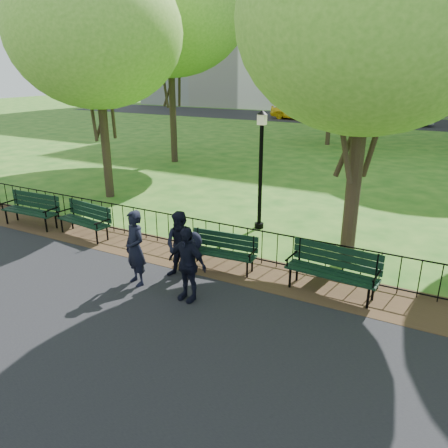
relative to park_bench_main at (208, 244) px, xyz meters
The scene contains 19 objects.
ground 1.41m from the park_bench_main, 104.82° to the right, with size 120.00×120.00×0.00m, color #205A17.
asphalt_path 4.68m from the park_bench_main, 94.02° to the right, with size 60.00×9.20×0.01m, color black.
dirt_strip 0.73m from the park_bench_main, 140.06° to the left, with size 60.00×1.60×0.01m, color #382917.
far_street 33.78m from the park_bench_main, 90.55° to the left, with size 70.00×9.00×0.01m, color black.
iron_fence 0.85m from the park_bench_main, 112.83° to the left, with size 24.06×0.06×1.00m.
park_bench_main is the anchor object (origin of this frame).
park_bench_left_a 4.20m from the park_bench_main, behind, with size 1.88×0.78×1.03m.
park_bench_left_b 6.29m from the park_bench_main, behind, with size 1.96×0.69×1.09m.
park_bench_right_a 3.01m from the park_bench_main, ahead, with size 2.01×0.74×1.12m.
lamppost 3.40m from the park_bench_main, 90.87° to the left, with size 0.32×0.32×3.51m.
tree_near_w 9.00m from the park_bench_main, 150.65° to the left, with size 5.92×5.92×8.25m.
tree_near_e 6.11m from the park_bench_main, 34.71° to the left, with size 5.81×5.81×8.09m.
tree_mid_w 14.62m from the park_bench_main, 128.05° to the left, with size 7.59×7.59×10.58m.
tree_far_c 19.90m from the park_bench_main, 97.25° to the left, with size 5.54×5.54×7.72m.
person_left 1.83m from the park_bench_main, 122.85° to the right, with size 0.63×0.41×1.72m, color black.
person_mid 0.86m from the park_bench_main, 107.27° to the right, with size 0.78×0.41×1.60m, color black.
person_right 1.63m from the park_bench_main, 75.60° to the right, with size 0.94×0.39×1.61m, color black.
taxi 33.06m from the park_bench_main, 105.84° to the left, with size 1.92×4.78×1.63m, color yellow.
sedan_silver 31.58m from the park_bench_main, 89.33° to the left, with size 1.70×4.88×1.61m, color #9FA1A7.
Camera 1 is at (5.28, -7.18, 4.64)m, focal length 35.00 mm.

